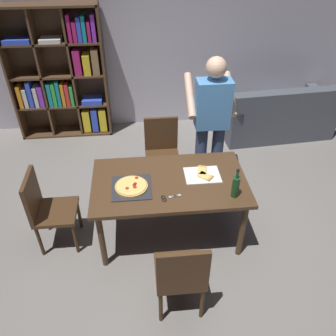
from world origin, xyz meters
TOP-DOWN VIEW (x-y plane):
  - ground_plane at (0.00, 0.00)m, footprint 12.00×12.00m
  - back_wall at (0.00, 2.60)m, footprint 6.40×0.10m
  - dining_table at (0.00, 0.00)m, footprint 1.56×0.90m
  - chair_near_camera at (-0.00, -0.94)m, footprint 0.42×0.42m
  - chair_far_side at (0.00, 0.94)m, footprint 0.42×0.42m
  - chair_left_end at (-1.26, 0.00)m, footprint 0.42×0.42m
  - couch at (1.90, 1.99)m, footprint 1.76×0.97m
  - bookshelf at (-1.35, 2.38)m, footprint 1.40×0.35m
  - person_serving_pizza at (0.55, 0.72)m, footprint 0.55×0.54m
  - pepperoni_pizza_on_tray at (-0.38, -0.07)m, footprint 0.38×0.38m
  - pizza_slices_on_towel at (0.35, 0.06)m, footprint 0.36×0.28m
  - wine_bottle at (0.59, -0.28)m, footprint 0.07×0.07m
  - kitchen_scissors at (-0.04, -0.25)m, footprint 0.20×0.09m

SIDE VIEW (x-z plane):
  - ground_plane at x=0.00m, z-range 0.00..0.00m
  - couch at x=1.90m, z-range -0.12..0.73m
  - chair_near_camera at x=0.00m, z-range 0.06..0.96m
  - chair_far_side at x=0.00m, z-range 0.06..0.96m
  - chair_left_end at x=-1.26m, z-range 0.06..0.96m
  - dining_table at x=0.00m, z-range 0.30..1.05m
  - kitchen_scissors at x=-0.04m, z-range 0.75..0.76m
  - pizza_slices_on_towel at x=0.35m, z-range 0.74..0.78m
  - pepperoni_pizza_on_tray at x=-0.38m, z-range 0.75..0.78m
  - wine_bottle at x=0.59m, z-range 0.71..1.03m
  - bookshelf at x=-1.35m, z-range -0.03..1.92m
  - person_serving_pizza at x=0.55m, z-range 0.12..1.87m
  - back_wall at x=0.00m, z-range 0.00..2.80m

